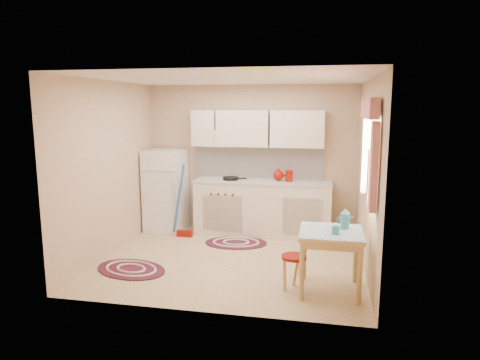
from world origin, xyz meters
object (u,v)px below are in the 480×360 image
stool (294,273)px  table (330,261)px  fridge (166,190)px  base_cabinets (263,208)px

stool → table: bearing=6.5°
fridge → base_cabinets: size_ratio=0.62×
fridge → table: fridge is taller
fridge → stool: size_ratio=3.33×
table → base_cabinets: bearing=117.4°
table → stool: table is taller
table → stool: size_ratio=1.71×
fridge → table: (2.78, -2.06, -0.34)m
table → stool: (-0.41, -0.05, -0.15)m
base_cabinets → table: (1.09, -2.11, -0.08)m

